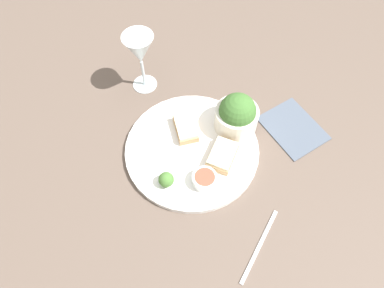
{
  "coord_description": "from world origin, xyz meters",
  "views": [
    {
      "loc": [
        0.45,
        -0.05,
        0.78
      ],
      "look_at": [
        0.0,
        0.0,
        0.03
      ],
      "focal_mm": 35.0,
      "sensor_mm": 36.0,
      "label": 1
    }
  ],
  "objects_px": {
    "sauce_ramekin": "(205,179)",
    "fork": "(259,246)",
    "wine_glass": "(140,52)",
    "napkin": "(293,128)",
    "cheese_toast_near": "(222,155)",
    "salad_bowl": "(237,115)",
    "cheese_toast_far": "(186,128)"
  },
  "relations": [
    {
      "from": "salad_bowl",
      "to": "sauce_ramekin",
      "type": "bearing_deg",
      "value": -33.71
    },
    {
      "from": "sauce_ramekin",
      "to": "fork",
      "type": "height_order",
      "value": "sauce_ramekin"
    },
    {
      "from": "cheese_toast_near",
      "to": "napkin",
      "type": "distance_m",
      "value": 0.21
    },
    {
      "from": "cheese_toast_near",
      "to": "cheese_toast_far",
      "type": "relative_size",
      "value": 1.15
    },
    {
      "from": "cheese_toast_far",
      "to": "fork",
      "type": "height_order",
      "value": "cheese_toast_far"
    },
    {
      "from": "sauce_ramekin",
      "to": "fork",
      "type": "distance_m",
      "value": 0.18
    },
    {
      "from": "salad_bowl",
      "to": "wine_glass",
      "type": "height_order",
      "value": "wine_glass"
    },
    {
      "from": "napkin",
      "to": "wine_glass",
      "type": "bearing_deg",
      "value": -117.22
    },
    {
      "from": "cheese_toast_far",
      "to": "fork",
      "type": "xyz_separation_m",
      "value": [
        0.3,
        0.12,
        -0.02
      ]
    },
    {
      "from": "cheese_toast_far",
      "to": "cheese_toast_near",
      "type": "bearing_deg",
      "value": 41.78
    },
    {
      "from": "salad_bowl",
      "to": "napkin",
      "type": "relative_size",
      "value": 0.55
    },
    {
      "from": "salad_bowl",
      "to": "wine_glass",
      "type": "bearing_deg",
      "value": -128.17
    },
    {
      "from": "cheese_toast_near",
      "to": "napkin",
      "type": "relative_size",
      "value": 0.52
    },
    {
      "from": "salad_bowl",
      "to": "napkin",
      "type": "height_order",
      "value": "salad_bowl"
    },
    {
      "from": "cheese_toast_far",
      "to": "fork",
      "type": "distance_m",
      "value": 0.32
    },
    {
      "from": "cheese_toast_near",
      "to": "cheese_toast_far",
      "type": "bearing_deg",
      "value": -138.22
    },
    {
      "from": "cheese_toast_near",
      "to": "fork",
      "type": "height_order",
      "value": "cheese_toast_near"
    },
    {
      "from": "napkin",
      "to": "fork",
      "type": "xyz_separation_m",
      "value": [
        0.28,
        -0.15,
        0.0
      ]
    },
    {
      "from": "cheese_toast_far",
      "to": "salad_bowl",
      "type": "bearing_deg",
      "value": 90.48
    },
    {
      "from": "fork",
      "to": "cheese_toast_far",
      "type": "bearing_deg",
      "value": -157.48
    },
    {
      "from": "wine_glass",
      "to": "fork",
      "type": "distance_m",
      "value": 0.53
    },
    {
      "from": "salad_bowl",
      "to": "wine_glass",
      "type": "xyz_separation_m",
      "value": [
        -0.17,
        -0.22,
        0.06
      ]
    },
    {
      "from": "sauce_ramekin",
      "to": "salad_bowl",
      "type": "bearing_deg",
      "value": 146.29
    },
    {
      "from": "wine_glass",
      "to": "napkin",
      "type": "xyz_separation_m",
      "value": [
        0.19,
        0.36,
        -0.12
      ]
    },
    {
      "from": "wine_glass",
      "to": "fork",
      "type": "bearing_deg",
      "value": 24.73
    },
    {
      "from": "sauce_ramekin",
      "to": "cheese_toast_far",
      "type": "distance_m",
      "value": 0.15
    },
    {
      "from": "salad_bowl",
      "to": "cheese_toast_far",
      "type": "bearing_deg",
      "value": -89.52
    },
    {
      "from": "wine_glass",
      "to": "cheese_toast_far",
      "type": "bearing_deg",
      "value": 28.41
    },
    {
      "from": "sauce_ramekin",
      "to": "cheese_toast_far",
      "type": "xyz_separation_m",
      "value": [
        -0.14,
        -0.03,
        -0.0
      ]
    },
    {
      "from": "sauce_ramekin",
      "to": "napkin",
      "type": "relative_size",
      "value": 0.3
    },
    {
      "from": "salad_bowl",
      "to": "cheese_toast_near",
      "type": "xyz_separation_m",
      "value": [
        0.09,
        -0.05,
        -0.03
      ]
    },
    {
      "from": "cheese_toast_near",
      "to": "napkin",
      "type": "height_order",
      "value": "cheese_toast_near"
    }
  ]
}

